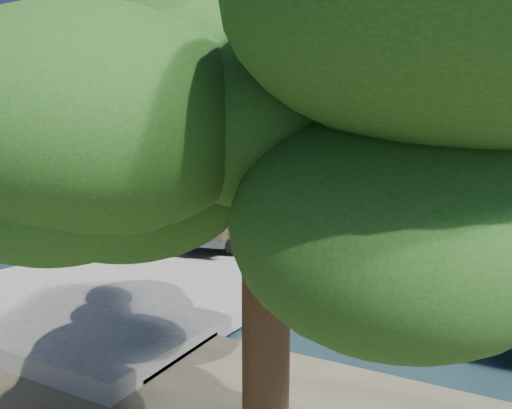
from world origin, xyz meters
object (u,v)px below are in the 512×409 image
soldier (117,236)px  overhang_tree (247,123)px  military_truck (230,203)px  landing_craft (344,189)px

soldier → overhang_tree: overhang_tree is taller
military_truck → soldier: (-2.64, -5.05, -0.97)m
landing_craft → military_truck: bearing=-94.6°
overhang_tree → military_truck: bearing=121.9°
landing_craft → soldier: (-2.40, -23.64, 0.37)m
landing_craft → overhang_tree: (9.32, -33.19, 5.07)m
landing_craft → soldier: 23.77m
landing_craft → soldier: bearing=-101.2°
military_truck → overhang_tree: size_ratio=0.97×
soldier → military_truck: bearing=19.3°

